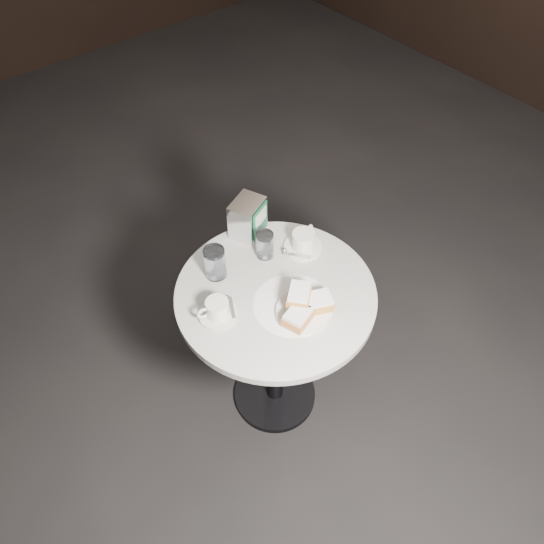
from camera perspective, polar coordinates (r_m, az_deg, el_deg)
The scene contains 9 objects.
ground at distance 2.45m, azimuth 0.30°, elevation -13.13°, with size 7.00×7.00×0.00m, color black.
cafe_table at distance 1.99m, azimuth 0.36°, elevation -5.71°, with size 0.70×0.70×0.74m.
sugar_spill at distance 1.80m, azimuth 2.27°, elevation -3.51°, with size 0.27×0.27×0.00m, color white.
beignet_plate at distance 1.75m, azimuth 3.51°, elevation -3.76°, with size 0.20×0.18×0.09m.
coffee_cup_left at distance 1.75m, azimuth -5.92°, elevation -4.06°, with size 0.16×0.16×0.07m.
coffee_cup_right at distance 1.95m, azimuth 3.38°, elevation 3.29°, with size 0.19×0.19×0.07m.
water_glass_left at distance 1.85m, azimuth -6.15°, elevation 0.97°, with size 0.08×0.08×0.12m.
water_glass_right at distance 1.91m, azimuth -0.78°, elevation 2.93°, with size 0.07×0.07×0.10m.
napkin_dispenser at distance 1.98m, azimuth -2.59°, elevation 5.86°, with size 0.16×0.14×0.15m.
Camera 1 is at (-0.73, -0.89, 2.17)m, focal length 35.00 mm.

